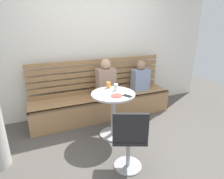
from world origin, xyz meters
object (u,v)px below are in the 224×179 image
object	(u,v)px
person_adult	(106,80)
person_child_left	(140,77)
white_chair	(129,138)
cup_water_clear	(116,87)
plate_small	(117,96)
cup_tumbler_orange	(108,85)
booth_bench	(103,106)
phone_on_table	(127,96)
cafe_table	(113,106)

from	to	relation	value
person_adult	person_child_left	size ratio (longest dim) A/B	1.16
white_chair	cup_water_clear	distance (m)	0.99
cup_water_clear	plate_small	size ratio (longest dim) A/B	0.65
person_child_left	cup_tumbler_orange	size ratio (longest dim) A/B	6.11
booth_bench	person_child_left	size ratio (longest dim) A/B	4.42
cup_water_clear	plate_small	bearing A→B (deg)	-110.96
booth_bench	cup_water_clear	bearing A→B (deg)	-89.02
cup_water_clear	phone_on_table	xyz separation A→B (m)	(0.06, -0.29, -0.05)
white_chair	plate_small	xyz separation A→B (m)	(0.14, 0.68, 0.28)
cafe_table	plate_small	bearing A→B (deg)	-88.19
cafe_table	cup_tumbler_orange	distance (m)	0.37
person_adult	person_child_left	world-z (taller)	person_adult
cafe_table	cup_water_clear	world-z (taller)	cup_water_clear
white_chair	person_child_left	distance (m)	1.86
cup_water_clear	booth_bench	bearing A→B (deg)	90.98
phone_on_table	cup_water_clear	bearing A→B (deg)	74.36
cafe_table	phone_on_table	world-z (taller)	phone_on_table
plate_small	phone_on_table	bearing A→B (deg)	-25.64
person_adult	phone_on_table	world-z (taller)	person_adult
cup_tumbler_orange	cup_water_clear	distance (m)	0.18
plate_small	phone_on_table	xyz separation A→B (m)	(0.14, -0.07, -0.00)
booth_bench	phone_on_table	world-z (taller)	phone_on_table
white_chair	person_child_left	world-z (taller)	person_child_left
person_child_left	cafe_table	bearing A→B (deg)	-142.01
person_adult	cup_water_clear	bearing A→B (deg)	-94.47
cafe_table	plate_small	distance (m)	0.26
cafe_table	white_chair	size ratio (longest dim) A/B	0.87
booth_bench	cafe_table	size ratio (longest dim) A/B	3.65
booth_bench	white_chair	xyz separation A→B (m)	(-0.21, -1.49, 0.24)
white_chair	plate_small	world-z (taller)	white_chair
person_child_left	cup_water_clear	bearing A→B (deg)	-143.10
person_adult	person_child_left	distance (m)	0.78
white_chair	phone_on_table	distance (m)	0.73
cafe_table	person_adult	xyz separation A→B (m)	(0.13, 0.65, 0.24)
cafe_table	person_adult	world-z (taller)	person_adult
booth_bench	white_chair	distance (m)	1.52
person_adult	cup_tumbler_orange	distance (m)	0.41
cup_tumbler_orange	cup_water_clear	world-z (taller)	cup_water_clear
phone_on_table	person_child_left	bearing A→B (deg)	22.37
white_chair	plate_small	bearing A→B (deg)	78.38
booth_bench	cup_tumbler_orange	distance (m)	0.71
person_child_left	cup_tumbler_orange	distance (m)	1.00
white_chair	person_adult	bearing A→B (deg)	79.62
person_adult	cup_tumbler_orange	size ratio (longest dim) A/B	7.11
person_child_left	person_adult	bearing A→B (deg)	-175.72
cup_tumbler_orange	cup_water_clear	size ratio (longest dim) A/B	0.91
booth_bench	cafe_table	distance (m)	0.74
white_chair	cup_tumbler_orange	xyz separation A→B (m)	(0.16, 1.07, 0.33)
cafe_table	person_adult	distance (m)	0.71
cup_water_clear	phone_on_table	size ratio (longest dim) A/B	0.79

